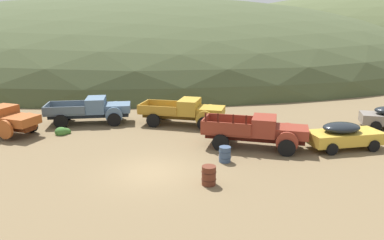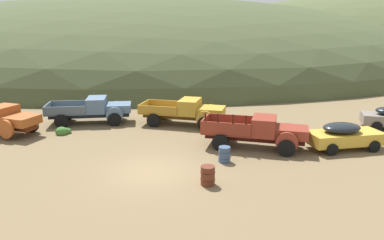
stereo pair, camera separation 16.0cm
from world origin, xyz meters
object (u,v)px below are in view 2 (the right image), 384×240
Objects in this scene: truck_rust_red at (262,132)px; oil_drum_foreground at (224,154)px; truck_chalk_blue at (96,110)px; truck_oxide_orange at (1,119)px; truck_mustard at (189,112)px; car_faded_yellow at (347,135)px; oil_drum_spare at (208,175)px.

truck_rust_red is 7.54× the size of oil_drum_foreground.
truck_chalk_blue is 7.57× the size of oil_drum_foreground.
truck_oxide_orange is 16.85m from truck_rust_red.
oil_drum_foreground is (14.56, -4.10, -0.60)m from truck_oxide_orange.
truck_mustard is 7.59× the size of oil_drum_foreground.
truck_rust_red reaches higher than truck_chalk_blue.
truck_rust_red reaches higher than truck_oxide_orange.
truck_rust_red reaches higher than truck_mustard.
truck_oxide_orange and truck_chalk_blue have the same top height.
truck_mustard is (6.83, -0.19, 0.00)m from truck_chalk_blue.
car_faded_yellow is at bearing 12.61° from truck_oxide_orange.
truck_chalk_blue is 1.00× the size of truck_rust_red.
truck_oxide_orange is 1.06× the size of truck_chalk_blue.
truck_mustard is 7.50m from oil_drum_foreground.
truck_chalk_blue is at bearing 167.91° from truck_rust_red.
car_faded_yellow is at bearing -15.29° from truck_mustard.
truck_mustard is 6.63m from truck_rust_red.
oil_drum_spare is (-3.01, -5.14, -0.56)m from truck_rust_red.
car_faded_yellow is 5.76× the size of oil_drum_foreground.
truck_rust_red reaches higher than car_faded_yellow.
truck_rust_red is at bearing -35.06° from truck_chalk_blue.
oil_drum_foreground is at bearing -175.53° from car_faded_yellow.
truck_chalk_blue is 11.76m from oil_drum_foreground.
truck_mustard reaches higher than oil_drum_spare.
truck_oxide_orange is 21.71m from car_faded_yellow.
truck_mustard reaches higher than oil_drum_foreground.
truck_chalk_blue is 17.00m from car_faded_yellow.
truck_rust_red is 4.91m from car_faded_yellow.
oil_drum_spare is (8.41, -10.11, -0.55)m from truck_chalk_blue.
oil_drum_spare reaches higher than oil_drum_foreground.
truck_chalk_blue is at bearing 129.74° from oil_drum_spare.
car_faded_yellow is at bearing 14.29° from truck_rust_red.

